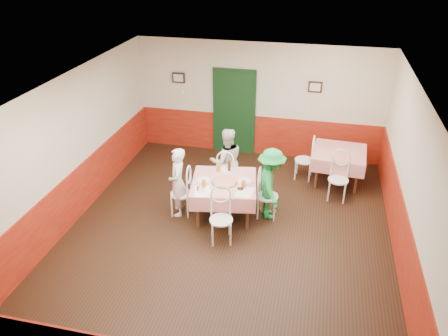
% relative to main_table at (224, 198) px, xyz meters
% --- Properties ---
extents(floor, '(7.00, 7.00, 0.00)m').
position_rel_main_table_xyz_m(floor, '(0.21, -0.59, -0.38)').
color(floor, black).
rests_on(floor, ground).
extents(ceiling, '(7.00, 7.00, 0.00)m').
position_rel_main_table_xyz_m(ceiling, '(0.21, -0.59, 2.42)').
color(ceiling, white).
rests_on(ceiling, back_wall).
extents(back_wall, '(6.00, 0.10, 2.80)m').
position_rel_main_table_xyz_m(back_wall, '(0.21, 2.91, 1.02)').
color(back_wall, beige).
rests_on(back_wall, ground).
extents(front_wall, '(6.00, 0.10, 2.80)m').
position_rel_main_table_xyz_m(front_wall, '(0.21, -4.09, 1.02)').
color(front_wall, beige).
rests_on(front_wall, ground).
extents(left_wall, '(0.10, 7.00, 2.80)m').
position_rel_main_table_xyz_m(left_wall, '(-2.79, -0.59, 1.02)').
color(left_wall, beige).
rests_on(left_wall, ground).
extents(right_wall, '(0.10, 7.00, 2.80)m').
position_rel_main_table_xyz_m(right_wall, '(3.21, -0.59, 1.02)').
color(right_wall, beige).
rests_on(right_wall, ground).
extents(wainscot_back, '(6.00, 0.03, 1.00)m').
position_rel_main_table_xyz_m(wainscot_back, '(0.21, 2.90, 0.12)').
color(wainscot_back, maroon).
rests_on(wainscot_back, ground).
extents(wainscot_left, '(0.03, 7.00, 1.00)m').
position_rel_main_table_xyz_m(wainscot_left, '(-2.78, -0.59, 0.12)').
color(wainscot_left, maroon).
rests_on(wainscot_left, ground).
extents(wainscot_right, '(0.03, 7.00, 1.00)m').
position_rel_main_table_xyz_m(wainscot_right, '(3.19, -0.59, 0.12)').
color(wainscot_right, maroon).
rests_on(wainscot_right, ground).
extents(door, '(0.96, 0.06, 2.10)m').
position_rel_main_table_xyz_m(door, '(-0.39, 2.86, 0.68)').
color(door, black).
rests_on(door, ground).
extents(picture_left, '(0.32, 0.03, 0.26)m').
position_rel_main_table_xyz_m(picture_left, '(-1.79, 2.86, 1.48)').
color(picture_left, black).
rests_on(picture_left, back_wall).
extents(picture_right, '(0.32, 0.03, 0.26)m').
position_rel_main_table_xyz_m(picture_right, '(1.51, 2.86, 1.48)').
color(picture_right, black).
rests_on(picture_right, back_wall).
extents(thermostat, '(0.10, 0.03, 0.10)m').
position_rel_main_table_xyz_m(thermostat, '(-1.69, 2.86, 1.12)').
color(thermostat, white).
rests_on(thermostat, back_wall).
extents(main_table, '(1.40, 1.40, 0.77)m').
position_rel_main_table_xyz_m(main_table, '(0.00, 0.00, 0.00)').
color(main_table, red).
rests_on(main_table, ground).
extents(second_table, '(1.19, 1.19, 0.77)m').
position_rel_main_table_xyz_m(second_table, '(2.19, 1.85, 0.00)').
color(second_table, red).
rests_on(second_table, ground).
extents(chair_left, '(0.45, 0.45, 0.90)m').
position_rel_main_table_xyz_m(chair_left, '(-0.84, -0.14, 0.08)').
color(chair_left, white).
rests_on(chair_left, ground).
extents(chair_right, '(0.42, 0.42, 0.90)m').
position_rel_main_table_xyz_m(chair_right, '(0.84, 0.14, 0.08)').
color(chair_right, white).
rests_on(chair_right, ground).
extents(chair_far, '(0.45, 0.45, 0.90)m').
position_rel_main_table_xyz_m(chair_far, '(-0.14, 0.84, 0.08)').
color(chair_far, white).
rests_on(chair_far, ground).
extents(chair_near, '(0.52, 0.52, 0.90)m').
position_rel_main_table_xyz_m(chair_near, '(0.14, -0.84, 0.08)').
color(chair_near, white).
rests_on(chair_near, ground).
extents(chair_second_a, '(0.45, 0.45, 0.90)m').
position_rel_main_table_xyz_m(chair_second_a, '(1.44, 1.85, 0.08)').
color(chair_second_a, white).
rests_on(chair_second_a, ground).
extents(chair_second_b, '(0.45, 0.45, 0.90)m').
position_rel_main_table_xyz_m(chair_second_b, '(2.19, 1.10, 0.08)').
color(chair_second_b, white).
rests_on(chair_second_b, ground).
extents(pizza, '(0.53, 0.53, 0.03)m').
position_rel_main_table_xyz_m(pizza, '(0.02, -0.06, 0.40)').
color(pizza, '#B74723').
rests_on(pizza, main_table).
extents(plate_left, '(0.29, 0.29, 0.01)m').
position_rel_main_table_xyz_m(plate_left, '(-0.40, -0.05, 0.39)').
color(plate_left, white).
rests_on(plate_left, main_table).
extents(plate_right, '(0.29, 0.29, 0.01)m').
position_rel_main_table_xyz_m(plate_right, '(0.40, 0.09, 0.39)').
color(plate_right, white).
rests_on(plate_right, main_table).
extents(plate_far, '(0.29, 0.29, 0.01)m').
position_rel_main_table_xyz_m(plate_far, '(-0.05, 0.44, 0.39)').
color(plate_far, white).
rests_on(plate_far, main_table).
extents(glass_a, '(0.09, 0.09, 0.15)m').
position_rel_main_table_xyz_m(glass_a, '(-0.33, -0.29, 0.46)').
color(glass_a, '#BF7219').
rests_on(glass_a, main_table).
extents(glass_b, '(0.09, 0.09, 0.15)m').
position_rel_main_table_xyz_m(glass_b, '(0.41, -0.14, 0.46)').
color(glass_b, '#BF7219').
rests_on(glass_b, main_table).
extents(glass_c, '(0.09, 0.09, 0.14)m').
position_rel_main_table_xyz_m(glass_c, '(-0.20, 0.38, 0.45)').
color(glass_c, '#BF7219').
rests_on(glass_c, main_table).
extents(beer_bottle, '(0.07, 0.07, 0.24)m').
position_rel_main_table_xyz_m(beer_bottle, '(0.01, 0.42, 0.50)').
color(beer_bottle, '#381C0A').
rests_on(beer_bottle, main_table).
extents(shaker_a, '(0.04, 0.04, 0.09)m').
position_rel_main_table_xyz_m(shaker_a, '(-0.37, -0.47, 0.43)').
color(shaker_a, silver).
rests_on(shaker_a, main_table).
extents(shaker_b, '(0.04, 0.04, 0.09)m').
position_rel_main_table_xyz_m(shaker_b, '(-0.28, -0.49, 0.43)').
color(shaker_b, silver).
rests_on(shaker_b, main_table).
extents(shaker_c, '(0.04, 0.04, 0.09)m').
position_rel_main_table_xyz_m(shaker_c, '(-0.40, -0.44, 0.43)').
color(shaker_c, '#B23319').
rests_on(shaker_c, main_table).
extents(menu_left, '(0.41, 0.47, 0.00)m').
position_rel_main_table_xyz_m(menu_left, '(-0.31, -0.45, 0.39)').
color(menu_left, white).
rests_on(menu_left, main_table).
extents(menu_right, '(0.32, 0.41, 0.00)m').
position_rel_main_table_xyz_m(menu_right, '(0.46, -0.30, 0.39)').
color(menu_right, white).
rests_on(menu_right, main_table).
extents(wallet, '(0.12, 0.11, 0.02)m').
position_rel_main_table_xyz_m(wallet, '(0.36, -0.22, 0.40)').
color(wallet, black).
rests_on(wallet, main_table).
extents(diner_left, '(0.47, 0.59, 1.42)m').
position_rel_main_table_xyz_m(diner_left, '(-0.89, -0.15, 0.33)').
color(diner_left, gray).
rests_on(diner_left, ground).
extents(diner_far, '(0.88, 0.80, 1.46)m').
position_rel_main_table_xyz_m(diner_far, '(-0.15, 0.89, 0.36)').
color(diner_far, gray).
rests_on(diner_far, ground).
extents(diner_right, '(0.79, 1.06, 1.46)m').
position_rel_main_table_xyz_m(diner_right, '(0.89, 0.15, 0.35)').
color(diner_right, gray).
rests_on(diner_right, ground).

